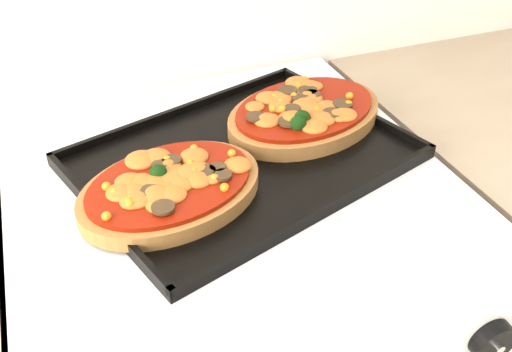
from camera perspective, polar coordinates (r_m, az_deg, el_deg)
name	(u,v)px	position (r m, az deg, el deg)	size (l,w,h in m)	color
knob_right	(493,341)	(0.70, 22.59, -15.00)	(0.05, 0.05, 0.02)	black
baking_tray	(243,155)	(0.80, -1.30, 2.07)	(0.44, 0.32, 0.02)	black
pizza_left	(171,186)	(0.72, -8.55, -1.02)	(0.24, 0.18, 0.04)	brown
pizza_right	(305,112)	(0.88, 4.91, 6.42)	(0.26, 0.18, 0.04)	brown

